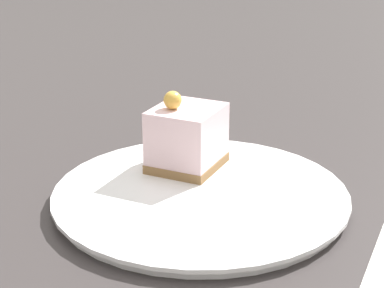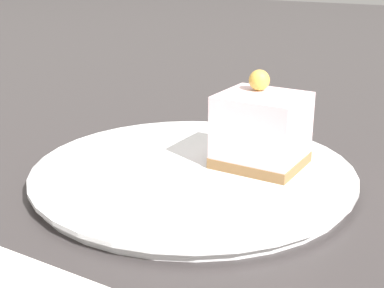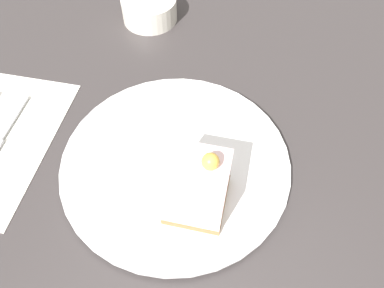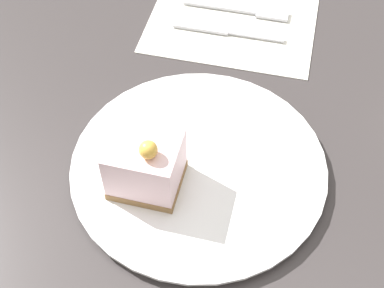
% 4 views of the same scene
% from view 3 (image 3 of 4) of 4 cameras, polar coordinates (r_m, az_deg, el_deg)
% --- Properties ---
extents(ground_plane, '(4.00, 4.00, 0.00)m').
position_cam_3_polar(ground_plane, '(0.49, 0.98, -2.43)').
color(ground_plane, '#383333').
extents(plate, '(0.29, 0.29, 0.01)m').
position_cam_3_polar(plate, '(0.48, -2.52, -2.89)').
color(plate, white).
rests_on(plate, ground_plane).
extents(cake_slice, '(0.07, 0.08, 0.09)m').
position_cam_3_polar(cake_slice, '(0.42, 0.82, -6.52)').
color(cake_slice, olive).
rests_on(cake_slice, plate).
extents(sugar_bowl, '(0.09, 0.09, 0.06)m').
position_cam_3_polar(sugar_bowl, '(0.69, -6.51, 19.81)').
color(sugar_bowl, silver).
rests_on(sugar_bowl, ground_plane).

